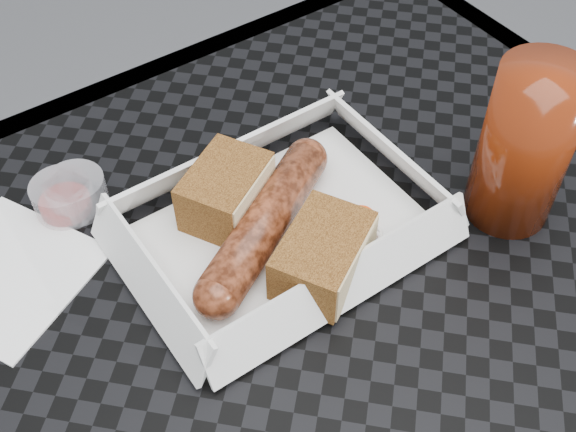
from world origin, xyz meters
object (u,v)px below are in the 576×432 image
object	(u,v)px
patio_table	(341,425)
bratwurst	(265,222)
food_tray	(281,231)
drink_glass	(525,147)

from	to	relation	value
patio_table	bratwurst	xyz separation A→B (m)	(0.02, 0.14, 0.10)
food_tray	bratwurst	bearing A→B (deg)	176.40
food_tray	drink_glass	size ratio (longest dim) A/B	1.55
patio_table	drink_glass	world-z (taller)	drink_glass
food_tray	bratwurst	distance (m)	0.02
bratwurst	drink_glass	size ratio (longest dim) A/B	1.21
bratwurst	drink_glass	xyz separation A→B (m)	(0.18, -0.09, 0.05)
drink_glass	patio_table	bearing A→B (deg)	-166.55
patio_table	drink_glass	size ratio (longest dim) A/B	5.64
patio_table	food_tray	xyz separation A→B (m)	(0.04, 0.14, 0.08)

